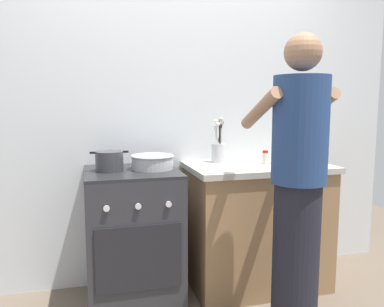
% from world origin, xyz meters
% --- Properties ---
extents(ground, '(6.00, 6.00, 0.00)m').
position_xyz_m(ground, '(0.00, 0.00, 0.00)').
color(ground, '#6B5B4C').
extents(back_wall, '(3.20, 0.10, 2.50)m').
position_xyz_m(back_wall, '(0.20, 0.50, 1.25)').
color(back_wall, silver).
rests_on(back_wall, ground).
extents(countertop, '(1.00, 0.60, 0.90)m').
position_xyz_m(countertop, '(0.55, 0.15, 0.45)').
color(countertop, '#99724C').
rests_on(countertop, ground).
extents(stove_range, '(0.60, 0.62, 0.90)m').
position_xyz_m(stove_range, '(-0.35, 0.15, 0.45)').
color(stove_range, '#2D2D33').
rests_on(stove_range, ground).
extents(pot, '(0.24, 0.18, 0.13)m').
position_xyz_m(pot, '(-0.49, 0.15, 0.96)').
color(pot, '#38383D').
rests_on(pot, stove_range).
extents(mixing_bowl, '(0.29, 0.29, 0.09)m').
position_xyz_m(mixing_bowl, '(-0.21, 0.16, 0.95)').
color(mixing_bowl, '#B7B7BC').
rests_on(mixing_bowl, stove_range).
extents(utensil_crock, '(0.10, 0.10, 0.33)m').
position_xyz_m(utensil_crock, '(0.31, 0.32, 1.00)').
color(utensil_crock, silver).
rests_on(utensil_crock, countertop).
extents(spice_bottle, '(0.04, 0.04, 0.10)m').
position_xyz_m(spice_bottle, '(0.60, 0.16, 0.95)').
color(spice_bottle, silver).
rests_on(spice_bottle, countertop).
extents(oil_bottle, '(0.07, 0.07, 0.26)m').
position_xyz_m(oil_bottle, '(0.74, 0.12, 1.01)').
color(oil_bottle, gold).
rests_on(oil_bottle, countertop).
extents(person, '(0.41, 0.50, 1.70)m').
position_xyz_m(person, '(0.49, -0.49, 0.86)').
color(person, black).
rests_on(person, ground).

